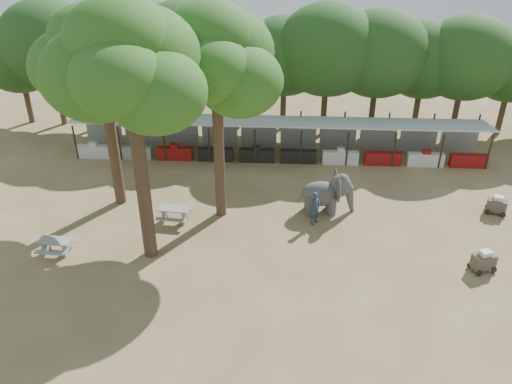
# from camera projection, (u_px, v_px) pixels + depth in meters

# --- Properties ---
(ground) EXTENTS (100.00, 100.00, 0.00)m
(ground) POSITION_uv_depth(u_px,v_px,m) (272.00, 285.00, 22.51)
(ground) COLOR brown
(ground) RESTS_ON ground
(vendor_stalls) EXTENTS (28.00, 2.99, 2.80)m
(vendor_stalls) POSITION_uv_depth(u_px,v_px,m) (278.00, 140.00, 34.03)
(vendor_stalls) COLOR #ADB1B6
(vendor_stalls) RESTS_ON ground
(yard_tree_left) EXTENTS (7.10, 6.90, 11.02)m
(yard_tree_left) POSITION_uv_depth(u_px,v_px,m) (99.00, 60.00, 25.29)
(yard_tree_left) COLOR #332316
(yard_tree_left) RESTS_ON ground
(yard_tree_center) EXTENTS (7.10, 6.90, 12.04)m
(yard_tree_center) POSITION_uv_depth(u_px,v_px,m) (126.00, 67.00, 20.28)
(yard_tree_center) COLOR #332316
(yard_tree_center) RESTS_ON ground
(yard_tree_back) EXTENTS (7.10, 6.90, 11.36)m
(yard_tree_back) POSITION_uv_depth(u_px,v_px,m) (213.00, 60.00, 23.95)
(yard_tree_back) COLOR #332316
(yard_tree_back) RESTS_ON ground
(backdrop_trees) EXTENTS (46.46, 5.95, 8.33)m
(backdrop_trees) POSITION_uv_depth(u_px,v_px,m) (281.00, 58.00, 36.45)
(backdrop_trees) COLOR #332316
(backdrop_trees) RESTS_ON ground
(elephant) EXTENTS (3.09, 2.37, 2.36)m
(elephant) POSITION_uv_depth(u_px,v_px,m) (327.00, 193.00, 27.54)
(elephant) COLOR #403D3E
(elephant) RESTS_ON ground
(handler) EXTENTS (0.78, 0.82, 1.89)m
(handler) POSITION_uv_depth(u_px,v_px,m) (315.00, 208.00, 26.59)
(handler) COLOR #26384C
(handler) RESTS_ON ground
(picnic_table_near) EXTENTS (1.66, 1.52, 0.79)m
(picnic_table_near) POSITION_uv_depth(u_px,v_px,m) (56.00, 245.00, 24.36)
(picnic_table_near) COLOR gray
(picnic_table_near) RESTS_ON ground
(picnic_table_far) EXTENTS (1.82, 1.67, 0.84)m
(picnic_table_far) POSITION_uv_depth(u_px,v_px,m) (174.00, 213.00, 26.94)
(picnic_table_far) COLOR gray
(picnic_table_far) RESTS_ON ground
(cart_front) EXTENTS (1.30, 1.07, 1.09)m
(cart_front) POSITION_uv_depth(u_px,v_px,m) (484.00, 261.00, 23.18)
(cart_front) COLOR #3E332B
(cart_front) RESTS_ON ground
(cart_back) EXTENTS (1.28, 1.05, 1.07)m
(cart_back) POSITION_uv_depth(u_px,v_px,m) (497.00, 205.00, 27.71)
(cart_back) COLOR #3E332B
(cart_back) RESTS_ON ground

